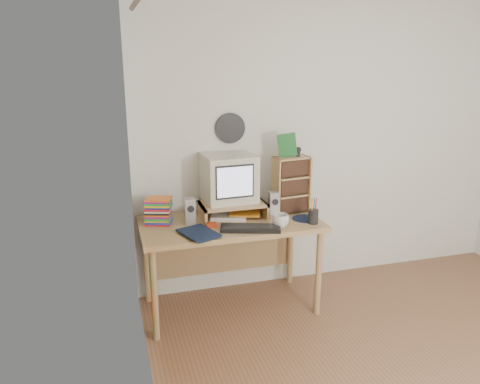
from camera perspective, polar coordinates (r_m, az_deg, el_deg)
back_wall at (r=4.24m, az=11.03°, el=5.78°), size 3.50×0.00×3.50m
left_wall at (r=2.10m, az=-10.53°, el=-4.68°), size 0.00×3.50×3.50m
curtain at (r=2.59m, az=-10.68°, el=-3.04°), size 0.00×2.20×2.20m
wall_disc at (r=3.86m, az=-1.20°, el=7.79°), size 0.25×0.02×0.25m
desk at (r=3.77m, az=-1.45°, el=-5.22°), size 1.40×0.70×0.75m
monitor_riser at (r=3.74m, az=-0.88°, el=-1.69°), size 0.52×0.30×0.12m
crt_monitor at (r=3.73m, az=-1.25°, el=1.65°), size 0.42×0.42×0.38m
speaker_left at (r=3.60m, az=-6.11°, el=-2.34°), size 0.08×0.08×0.21m
speaker_right at (r=3.77m, az=4.09°, el=-1.49°), size 0.08×0.08×0.20m
keyboard at (r=3.48m, az=1.28°, el=-4.44°), size 0.47×0.28×0.03m
dvd_stack at (r=3.63m, az=-9.90°, el=-1.84°), size 0.22×0.19×0.27m
cd_rack at (r=3.84m, az=6.23°, el=0.86°), size 0.30×0.18×0.47m
mug at (r=3.54m, az=4.97°, el=-3.52°), size 0.16×0.16×0.10m
diary at (r=3.35m, az=-6.69°, el=-5.20°), size 0.32×0.28×0.05m
mousepad at (r=3.76m, az=7.94°, el=-3.23°), size 0.25×0.25×0.00m
pen_cup at (r=3.65m, az=8.94°, el=-2.64°), size 0.09×0.09×0.16m
papers at (r=3.76m, az=-0.62°, el=-2.81°), size 0.33×0.28×0.04m
red_box at (r=3.54m, az=-3.48°, el=-4.06°), size 0.08×0.05×0.04m
game_box at (r=3.78m, az=5.76°, el=5.70°), size 0.15×0.06×0.19m
webcam at (r=3.80m, az=7.14°, el=4.90°), size 0.05×0.05×0.08m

